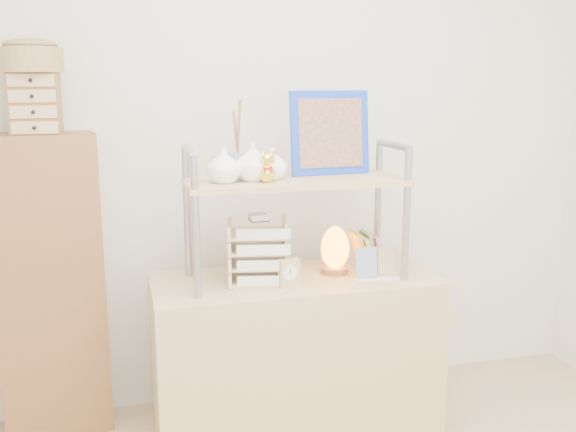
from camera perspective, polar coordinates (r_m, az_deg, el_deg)
name	(u,v)px	position (r m, az deg, el deg)	size (l,w,h in m)	color
room_shell	(375,33)	(1.84, 7.74, 15.85)	(3.42, 3.41, 2.61)	silver
desk	(295,360)	(2.86, 0.63, -12.71)	(1.20, 0.50, 0.75)	tan
cabinet	(50,288)	(3.02, -20.38, -5.99)	(0.45, 0.24, 1.35)	brown
hutch	(286,175)	(2.63, -0.19, 3.64)	(0.90, 0.34, 0.78)	#90949D
letter_tray	(259,254)	(2.66, -2.62, -3.42)	(0.27, 0.26, 0.29)	#D1B87D
salt_lamp	(335,249)	(2.77, 4.19, -2.97)	(0.14, 0.13, 0.21)	brown
desk_clock	(289,273)	(2.59, 0.10, -5.07)	(0.09, 0.05, 0.12)	tan
postcard_stand	(377,270)	(2.73, 7.93, -4.73)	(0.20, 0.08, 0.14)	white
drawer_chest	(35,103)	(2.87, -21.58, 9.29)	(0.20, 0.16, 0.25)	brown
woven_basket	(31,60)	(2.87, -21.85, 12.77)	(0.25, 0.25, 0.10)	olive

